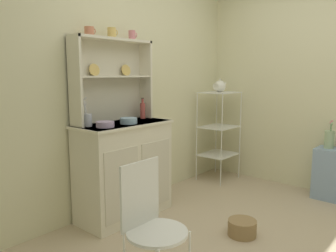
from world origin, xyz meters
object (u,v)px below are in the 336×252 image
bakers_rack (219,124)px  bowl_mixing_large (105,124)px  wire_chair (150,219)px  porcelain_teapot (220,86)px  hutch_shelf_unit (111,74)px  utensil_jar (87,120)px  flower_vase (329,139)px  hutch_cabinet (124,169)px  jam_bottle (143,110)px  cup_terracotta_0 (89,31)px  floor_basket (242,228)px

bakers_rack → bowl_mixing_large: size_ratio=7.26×
wire_chair → porcelain_teapot: bearing=-10.9°
hutch_shelf_unit → utensil_jar: 0.52m
bakers_rack → flower_vase: bakers_rack is taller
hutch_cabinet → jam_bottle: jam_bottle is taller
wire_chair → utensil_jar: (0.38, 1.11, 0.45)m
wire_chair → flower_vase: (2.50, -0.30, 0.14)m
cup_terracotta_0 → bowl_mixing_large: 0.81m
floor_basket → bowl_mixing_large: 1.46m
hutch_cabinet → utensil_jar: utensil_jar is taller
bakers_rack → wire_chair: bakers_rack is taller
utensil_jar → flower_vase: 2.56m
hutch_cabinet → hutch_shelf_unit: size_ratio=1.08×
wire_chair → cup_terracotta_0: 1.73m
hutch_cabinet → wire_chair: hutch_cabinet is taller
floor_basket → bakers_rack: bearing=39.8°
cup_terracotta_0 → porcelain_teapot: bearing=-5.8°
wire_chair → flower_vase: bearing=-40.7°
wire_chair → porcelain_teapot: porcelain_teapot is taller
porcelain_teapot → jam_bottle: bearing=173.0°
flower_vase → wire_chair: bearing=173.2°
bowl_mixing_large → porcelain_teapot: (1.83, 0.01, 0.27)m
hutch_shelf_unit → jam_bottle: size_ratio=4.09×
hutch_cabinet → jam_bottle: 0.63m
jam_bottle → flower_vase: jam_bottle is taller
utensil_jar → flower_vase: utensil_jar is taller
bakers_rack → utensil_jar: (-1.91, 0.14, 0.24)m
cup_terracotta_0 → jam_bottle: 0.94m
bowl_mixing_large → bakers_rack: bearing=0.3°
hutch_shelf_unit → wire_chair: (-0.72, -1.19, -0.83)m
bowl_mixing_large → utensil_jar: (-0.07, 0.15, 0.04)m
hutch_cabinet → cup_terracotta_0: size_ratio=9.60×
bowl_mixing_large → jam_bottle: jam_bottle is taller
flower_vase → utensil_jar: bearing=146.4°
hutch_cabinet → floor_basket: bearing=-70.6°
cup_terracotta_0 → utensil_jar: cup_terracotta_0 is taller
bakers_rack → floor_basket: bakers_rack is taller
hutch_shelf_unit → bowl_mixing_large: hutch_shelf_unit is taller
jam_bottle → bakers_rack: bearing=-7.0°
bakers_rack → wire_chair: 2.49m
hutch_cabinet → bakers_rack: bakers_rack is taller
wire_chair → cup_terracotta_0: cup_terracotta_0 is taller
floor_basket → hutch_shelf_unit: bearing=106.9°
bakers_rack → hutch_shelf_unit: bearing=171.8°
wire_chair → jam_bottle: size_ratio=4.02×
utensil_jar → floor_basket: bearing=-57.8°
cup_terracotta_0 → flower_vase: cup_terracotta_0 is taller
floor_basket → jam_bottle: bearing=91.5°
hutch_shelf_unit → bakers_rack: bearing=-8.2°
floor_basket → bowl_mixing_large: (-0.64, 0.98, 0.86)m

